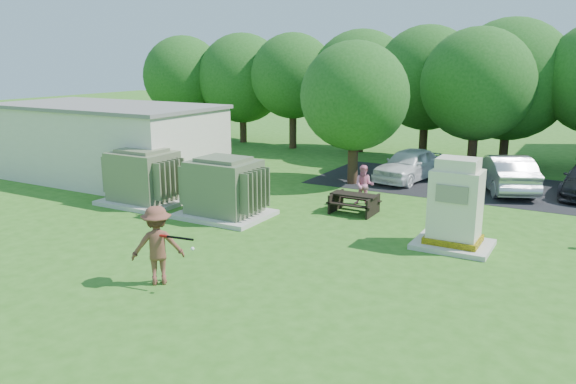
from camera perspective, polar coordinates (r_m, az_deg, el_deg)
The scene contains 14 objects.
ground at distance 14.58m, azimuth -7.82°, elevation -8.20°, with size 120.00×120.00×0.00m, color #2D6619.
service_building at distance 26.47m, azimuth -17.91°, elevation 4.69°, with size 10.00×5.00×3.20m, color beige.
service_building_roof at distance 26.28m, azimuth -18.17°, elevation 8.30°, with size 10.20×5.20×0.15m, color slate.
parking_strip at distance 24.84m, azimuth 25.67°, elevation -0.29°, with size 20.00×6.00×0.01m, color #232326.
transformer_left at distance 21.68m, azimuth -14.48°, elevation 1.39°, with size 3.00×2.40×2.07m.
transformer_right at distance 19.35m, azimuth -6.51°, elevation 0.30°, with size 3.00×2.40×2.07m.
generator_cabinet at distance 16.75m, azimuth 16.62°, elevation -1.64°, with size 2.15×1.76×2.62m.
picnic_table at distance 19.90m, azimuth 6.73°, elevation -0.92°, with size 1.63×1.22×0.70m.
batter at distance 13.89m, azimuth -13.12°, elevation -5.29°, with size 1.25×0.72×1.94m, color brown.
person_at_picnic at distance 20.99m, azimuth 7.75°, elevation 0.70°, with size 0.73×0.57×1.50m, color pink.
car_white at distance 25.55m, azimuth 12.20°, elevation 2.74°, with size 1.70×4.23×1.44m, color white.
car_silver_a at distance 24.67m, azimuth 21.18°, elevation 1.83°, with size 1.60×4.58×1.51m, color #B0AFB4.
batting_equipment at distance 13.35m, azimuth -11.23°, elevation -4.73°, with size 1.02×0.20×0.25m.
tree_row at distance 29.98m, azimuth 17.06°, elevation 10.63°, with size 41.30×13.30×7.30m.
Camera 1 is at (8.30, -10.72, 5.37)m, focal length 35.00 mm.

